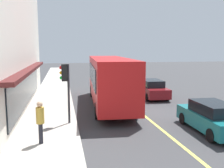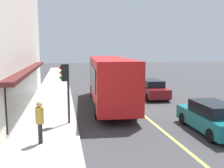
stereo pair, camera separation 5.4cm
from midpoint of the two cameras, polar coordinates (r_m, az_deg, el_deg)
The scene contains 8 objects.
ground at distance 16.82m, azimuth 6.48°, elevation -6.40°, with size 120.00×120.00×0.00m, color #38383A.
sidewalk at distance 16.08m, azimuth -13.82°, elevation -6.98°, with size 80.00×3.11×0.15m, color #B2ADA3.
lane_centre_stripe at distance 16.82m, azimuth 6.48°, elevation -6.38°, with size 36.00×0.16×0.01m, color #D8D14C.
bus at distance 18.42m, azimuth -0.48°, elevation 1.19°, with size 11.28×3.30×3.50m.
traffic_light at distance 13.64m, azimuth -10.43°, elevation 1.00°, with size 0.30×0.52×3.20m.
car_teal at distance 13.71m, azimuth 21.66°, elevation -7.03°, with size 4.35×1.95×1.52m.
car_maroon at distance 21.88m, azimuth 9.18°, elevation -1.13°, with size 4.39×2.04×1.52m.
pedestrian_by_curb at distance 11.15m, azimuth -15.86°, elevation -7.43°, with size 0.34×0.34×1.82m.
Camera 2 is at (-15.53, 4.93, 4.15)m, focal length 40.53 mm.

